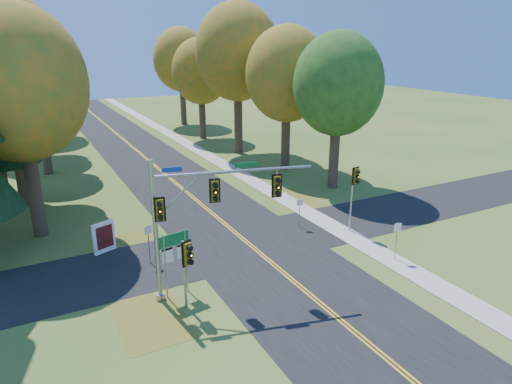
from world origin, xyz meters
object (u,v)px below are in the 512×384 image
east_signal_pole (355,183)px  info_kiosk (104,237)px  route_sign_cluster (175,251)px  traffic_mast (196,210)px

east_signal_pole → info_kiosk: (-14.80, 4.42, -2.40)m
east_signal_pole → route_sign_cluster: size_ratio=1.32×
east_signal_pole → info_kiosk: size_ratio=2.33×
traffic_mast → east_signal_pole: size_ratio=1.70×
traffic_mast → east_signal_pole: bearing=26.5°
info_kiosk → route_sign_cluster: bearing=-92.5°
traffic_mast → east_signal_pole: 11.93m
route_sign_cluster → info_kiosk: size_ratio=1.77×
traffic_mast → info_kiosk: (-3.23, 7.09, -3.55)m
route_sign_cluster → east_signal_pole: bearing=-0.7°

